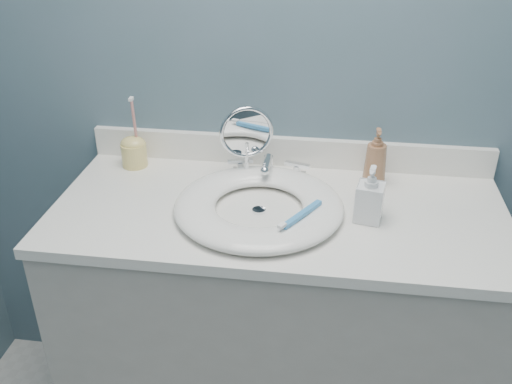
% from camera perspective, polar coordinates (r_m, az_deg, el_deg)
% --- Properties ---
extents(back_wall, '(2.20, 0.02, 2.40)m').
position_cam_1_polar(back_wall, '(1.66, 3.53, 12.86)').
color(back_wall, '#47616B').
rests_on(back_wall, ground).
extents(vanity_cabinet, '(1.20, 0.55, 0.85)m').
position_cam_1_polar(vanity_cabinet, '(1.81, 2.00, -14.03)').
color(vanity_cabinet, '#B5AEA6').
rests_on(vanity_cabinet, ground).
extents(countertop, '(1.22, 0.57, 0.03)m').
position_cam_1_polar(countertop, '(1.55, 2.27, -2.04)').
color(countertop, white).
rests_on(countertop, vanity_cabinet).
extents(backsplash, '(1.22, 0.02, 0.09)m').
position_cam_1_polar(backsplash, '(1.75, 3.22, 4.07)').
color(backsplash, white).
rests_on(backsplash, countertop).
extents(basin, '(0.45, 0.45, 0.04)m').
position_cam_1_polar(basin, '(1.51, 0.29, -1.38)').
color(basin, white).
rests_on(basin, countertop).
extents(drain, '(0.04, 0.04, 0.01)m').
position_cam_1_polar(drain, '(1.52, 0.28, -1.87)').
color(drain, silver).
rests_on(drain, countertop).
extents(faucet, '(0.25, 0.13, 0.07)m').
position_cam_1_polar(faucet, '(1.67, 1.20, 2.26)').
color(faucet, silver).
rests_on(faucet, countertop).
extents(makeup_mirror, '(0.15, 0.09, 0.23)m').
position_cam_1_polar(makeup_mirror, '(1.62, -0.95, 5.13)').
color(makeup_mirror, silver).
rests_on(makeup_mirror, countertop).
extents(soap_bottle_amber, '(0.07, 0.07, 0.17)m').
position_cam_1_polar(soap_bottle_amber, '(1.65, 11.90, 3.43)').
color(soap_bottle_amber, '#936342').
rests_on(soap_bottle_amber, countertop).
extents(soap_bottle_clear, '(0.08, 0.08, 0.15)m').
position_cam_1_polar(soap_bottle_clear, '(1.48, 11.36, -0.19)').
color(soap_bottle_clear, silver).
rests_on(soap_bottle_clear, countertop).
extents(toothbrush_holder, '(0.08, 0.08, 0.22)m').
position_cam_1_polar(toothbrush_holder, '(1.78, -12.12, 4.09)').
color(toothbrush_holder, '#E7D073').
rests_on(toothbrush_holder, countertop).
extents(toothbrush_lying, '(0.10, 0.16, 0.02)m').
position_cam_1_polar(toothbrush_lying, '(1.42, 4.49, -2.33)').
color(toothbrush_lying, '#398ACB').
rests_on(toothbrush_lying, basin).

